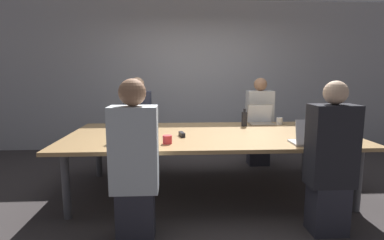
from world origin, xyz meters
name	(u,v)px	position (x,y,z in m)	size (l,w,h in m)	color
ground_plane	(209,191)	(0.00, 0.00, 0.00)	(24.00, 24.00, 0.00)	#383333
curtain_wall	(196,76)	(0.00, 2.24, 1.40)	(12.00, 0.06, 2.80)	#ADADB2
conference_table	(209,137)	(0.00, 0.00, 0.68)	(3.36, 1.64, 0.73)	tan
laptop_far_right	(261,119)	(0.81, 0.64, 0.81)	(0.36, 0.27, 0.28)	gray
person_far_right	(259,123)	(0.91, 1.06, 0.67)	(0.40, 0.24, 1.38)	#2D2D38
cup_far_right	(279,121)	(1.07, 0.58, 0.78)	(0.09, 0.09, 0.10)	white
bottle_far_right	(244,119)	(0.54, 0.48, 0.84)	(0.08, 0.08, 0.24)	black
laptop_near_left	(141,139)	(-0.76, -0.57, 0.80)	(0.34, 0.24, 0.23)	#B7B7BC
person_near_left	(134,164)	(-0.76, -1.07, 0.69)	(0.40, 0.24, 1.41)	#2D2D38
cup_near_left	(167,139)	(-0.49, -0.51, 0.78)	(0.10, 0.10, 0.09)	red
bottle_near_left	(114,134)	(-1.05, -0.44, 0.82)	(0.08, 0.08, 0.21)	green
laptop_near_right	(309,137)	(0.94, -0.64, 0.81)	(0.31, 0.26, 0.26)	silver
person_near_right	(331,161)	(0.97, -1.04, 0.67)	(0.40, 0.24, 1.39)	#2D2D38
cup_near_right	(330,139)	(1.17, -0.64, 0.78)	(0.08, 0.08, 0.10)	brown
laptop_far_left	(131,120)	(-1.04, 0.66, 0.80)	(0.36, 0.22, 0.23)	silver
person_far_left	(138,124)	(-0.98, 1.04, 0.68)	(0.40, 0.24, 1.40)	#2D2D38
cup_far_left	(150,122)	(-0.76, 0.65, 0.78)	(0.09, 0.09, 0.09)	brown
stapler	(182,134)	(-0.34, -0.17, 0.76)	(0.08, 0.16, 0.05)	black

